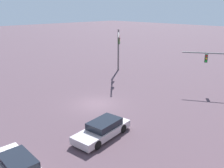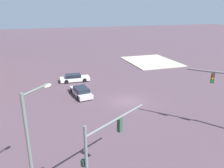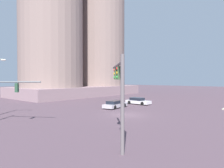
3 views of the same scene
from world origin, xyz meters
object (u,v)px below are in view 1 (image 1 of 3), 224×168
object	(u,v)px
traffic_signal_opposite_side	(222,63)
sedan_car_approaching	(17,166)
sedan_car_waiting_far	(103,129)
traffic_signal_near_corner	(118,44)

from	to	relation	value
traffic_signal_opposite_side	sedan_car_approaching	world-z (taller)	traffic_signal_opposite_side
sedan_car_waiting_far	traffic_signal_near_corner	bearing A→B (deg)	-146.90
traffic_signal_near_corner	traffic_signal_opposite_side	distance (m)	14.08
traffic_signal_opposite_side	sedan_car_approaching	distance (m)	23.24
traffic_signal_opposite_side	sedan_car_waiting_far	distance (m)	16.86
sedan_car_approaching	traffic_signal_near_corner	bearing A→B (deg)	-57.78
traffic_signal_near_corner	sedan_car_approaching	distance (m)	24.23
traffic_signal_near_corner	sedan_car_waiting_far	distance (m)	19.11
traffic_signal_near_corner	sedan_car_approaching	size ratio (longest dim) A/B	1.31
traffic_signal_opposite_side	sedan_car_approaching	xyz separation A→B (m)	(23.01, -1.78, -2.72)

